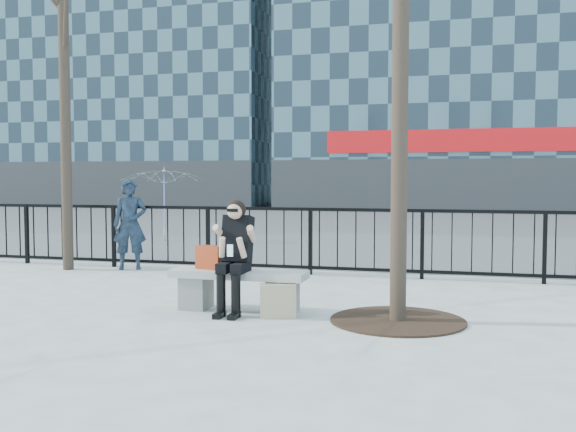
# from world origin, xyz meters

# --- Properties ---
(ground) EXTENTS (120.00, 120.00, 0.00)m
(ground) POSITION_xyz_m (0.00, 0.00, 0.00)
(ground) COLOR gray
(ground) RESTS_ON ground
(street_surface) EXTENTS (60.00, 23.00, 0.01)m
(street_surface) POSITION_xyz_m (0.00, 15.00, 0.00)
(street_surface) COLOR #474747
(street_surface) RESTS_ON ground
(railing) EXTENTS (14.00, 0.06, 1.10)m
(railing) POSITION_xyz_m (0.00, 3.00, 0.55)
(railing) COLOR black
(railing) RESTS_ON ground
(building_left) EXTENTS (16.20, 10.20, 22.60)m
(building_left) POSITION_xyz_m (-15.00, 27.00, 11.30)
(building_left) COLOR #466571
(building_left) RESTS_ON ground
(tree_grate) EXTENTS (1.50, 1.50, 0.02)m
(tree_grate) POSITION_xyz_m (1.90, -0.10, 0.01)
(tree_grate) COLOR black
(tree_grate) RESTS_ON ground
(bench_main) EXTENTS (1.65, 0.46, 0.49)m
(bench_main) POSITION_xyz_m (0.00, 0.00, 0.30)
(bench_main) COLOR slate
(bench_main) RESTS_ON ground
(seated_woman) EXTENTS (0.50, 0.64, 1.34)m
(seated_woman) POSITION_xyz_m (0.00, -0.16, 0.67)
(seated_woman) COLOR black
(seated_woman) RESTS_ON ground
(handbag) EXTENTS (0.37, 0.24, 0.28)m
(handbag) POSITION_xyz_m (-0.37, 0.02, 0.63)
(handbag) COLOR #A83314
(handbag) RESTS_ON bench_main
(shopping_bag) EXTENTS (0.44, 0.27, 0.39)m
(shopping_bag) POSITION_xyz_m (0.56, -0.26, 0.19)
(shopping_bag) COLOR #CCB590
(shopping_bag) RESTS_ON ground
(standing_man) EXTENTS (0.68, 0.57, 1.57)m
(standing_man) POSITION_xyz_m (-2.97, 2.80, 0.79)
(standing_man) COLOR black
(standing_man) RESTS_ON ground
(vendor_umbrella) EXTENTS (2.71, 2.73, 1.87)m
(vendor_umbrella) POSITION_xyz_m (-4.54, 7.34, 0.94)
(vendor_umbrella) COLOR yellow
(vendor_umbrella) RESTS_ON ground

